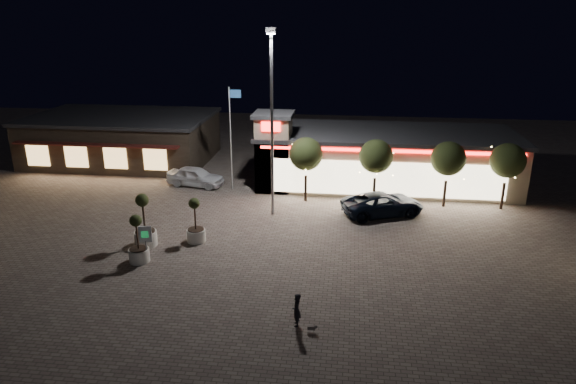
# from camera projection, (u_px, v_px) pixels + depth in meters

# --- Properties ---
(ground) EXTENTS (90.00, 90.00, 0.00)m
(ground) POSITION_uv_depth(u_px,v_px,m) (215.00, 266.00, 28.35)
(ground) COLOR #6C6057
(ground) RESTS_ON ground
(retail_building) EXTENTS (20.40, 8.40, 6.10)m
(retail_building) POSITION_uv_depth(u_px,v_px,m) (379.00, 157.00, 41.33)
(retail_building) COLOR tan
(retail_building) RESTS_ON ground
(restaurant_building) EXTENTS (16.40, 11.00, 4.30)m
(restaurant_building) POSITION_uv_depth(u_px,v_px,m) (123.00, 138.00, 47.97)
(restaurant_building) COLOR #382D23
(restaurant_building) RESTS_ON ground
(floodlight_pole) EXTENTS (0.60, 0.40, 12.38)m
(floodlight_pole) POSITION_uv_depth(u_px,v_px,m) (272.00, 114.00, 33.29)
(floodlight_pole) COLOR gray
(floodlight_pole) RESTS_ON ground
(flagpole) EXTENTS (0.95, 0.10, 8.00)m
(flagpole) POSITION_uv_depth(u_px,v_px,m) (232.00, 130.00, 39.18)
(flagpole) COLOR white
(flagpole) RESTS_ON ground
(string_tree_a) EXTENTS (2.42, 2.42, 4.79)m
(string_tree_a) POSITION_uv_depth(u_px,v_px,m) (306.00, 154.00, 37.01)
(string_tree_a) COLOR #332319
(string_tree_a) RESTS_ON ground
(string_tree_b) EXTENTS (2.42, 2.42, 4.79)m
(string_tree_b) POSITION_uv_depth(u_px,v_px,m) (376.00, 156.00, 36.44)
(string_tree_b) COLOR #332319
(string_tree_b) RESTS_ON ground
(string_tree_c) EXTENTS (2.42, 2.42, 4.79)m
(string_tree_c) POSITION_uv_depth(u_px,v_px,m) (448.00, 159.00, 35.86)
(string_tree_c) COLOR #332319
(string_tree_c) RESTS_ON ground
(string_tree_d) EXTENTS (2.42, 2.42, 4.79)m
(string_tree_d) POSITION_uv_depth(u_px,v_px,m) (508.00, 161.00, 35.39)
(string_tree_d) COLOR #332319
(string_tree_d) RESTS_ON ground
(pickup_truck) EXTENTS (6.20, 4.51, 1.57)m
(pickup_truck) POSITION_uv_depth(u_px,v_px,m) (383.00, 204.00, 35.28)
(pickup_truck) COLOR black
(pickup_truck) RESTS_ON ground
(white_sedan) EXTENTS (4.86, 2.61, 1.57)m
(white_sedan) POSITION_uv_depth(u_px,v_px,m) (195.00, 176.00, 41.20)
(white_sedan) COLOR white
(white_sedan) RESTS_ON ground
(pedestrian) EXTENTS (0.44, 0.61, 1.56)m
(pedestrian) POSITION_uv_depth(u_px,v_px,m) (297.00, 310.00, 22.69)
(pedestrian) COLOR black
(pedestrian) RESTS_ON ground
(dog) EXTENTS (0.44, 0.16, 0.24)m
(dog) POSITION_uv_depth(u_px,v_px,m) (313.00, 327.00, 22.37)
(dog) COLOR #59514C
(dog) RESTS_ON ground
(planter_left) EXTENTS (1.33, 1.33, 3.27)m
(planter_left) POSITION_uv_depth(u_px,v_px,m) (145.00, 230.00, 30.52)
(planter_left) COLOR white
(planter_left) RESTS_ON ground
(planter_mid) EXTENTS (1.15, 1.15, 2.82)m
(planter_mid) POSITION_uv_depth(u_px,v_px,m) (138.00, 247.00, 28.55)
(planter_mid) COLOR white
(planter_mid) RESTS_ON ground
(planter_right) EXTENTS (1.14, 1.14, 2.81)m
(planter_right) POSITION_uv_depth(u_px,v_px,m) (196.00, 228.00, 31.10)
(planter_right) COLOR white
(planter_right) RESTS_ON ground
(valet_sign) EXTENTS (0.72, 0.22, 2.18)m
(valet_sign) POSITION_uv_depth(u_px,v_px,m) (145.00, 237.00, 28.23)
(valet_sign) COLOR gray
(valet_sign) RESTS_ON ground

